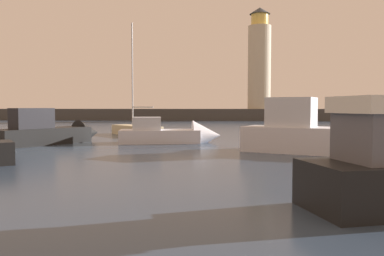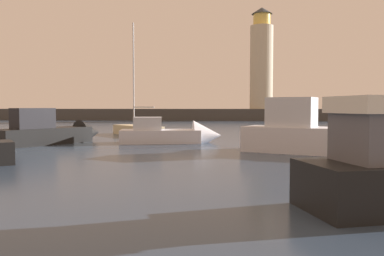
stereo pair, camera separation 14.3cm
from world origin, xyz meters
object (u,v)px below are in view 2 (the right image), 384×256
at_px(motorboat_3, 177,134).
at_px(motorboat_5, 323,135).
at_px(motorboat_4, 55,132).
at_px(sailboat_moored, 137,129).
at_px(lighthouse, 261,61).

distance_m(motorboat_3, motorboat_5, 10.04).
xyz_separation_m(motorboat_4, motorboat_5, (16.35, -4.14, 0.21)).
bearing_deg(sailboat_moored, motorboat_3, -57.07).
height_order(lighthouse, motorboat_4, lighthouse).
distance_m(lighthouse, sailboat_moored, 42.04).
distance_m(lighthouse, motorboat_3, 47.23).
bearing_deg(lighthouse, motorboat_4, -110.07).
bearing_deg(sailboat_moored, motorboat_4, -114.12).
bearing_deg(motorboat_4, lighthouse, 69.93).
xyz_separation_m(motorboat_3, motorboat_5, (8.39, -5.50, 0.40)).
bearing_deg(motorboat_4, motorboat_5, -14.20).
xyz_separation_m(motorboat_5, sailboat_moored, (-12.74, 12.21, -0.48)).
relative_size(lighthouse, sailboat_moored, 1.86).
height_order(motorboat_4, motorboat_5, motorboat_5).
bearing_deg(lighthouse, motorboat_5, -90.76).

